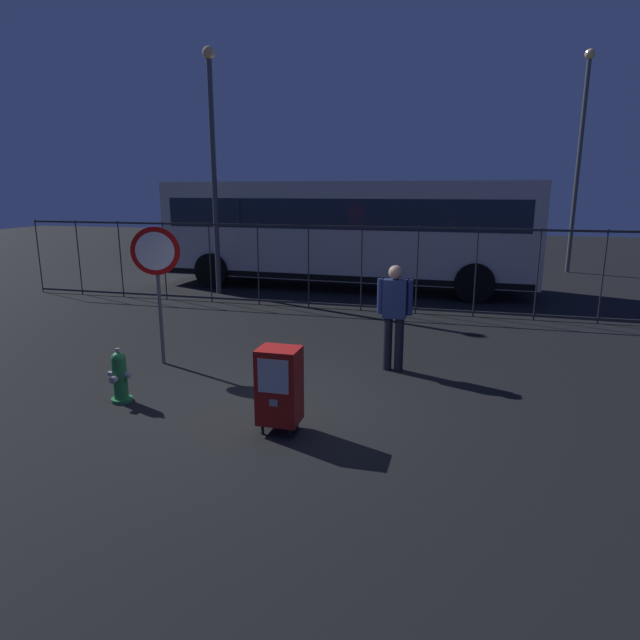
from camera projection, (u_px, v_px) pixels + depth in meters
ground_plane at (275, 404)px, 7.30m from camera, size 60.00×60.00×0.00m
fire_hydrant at (120, 377)px, 7.33m from camera, size 0.33×0.32×0.75m
newspaper_box_primary at (279, 385)px, 6.37m from camera, size 0.48×0.42×1.02m
stop_sign at (157, 267)px, 8.64m from camera, size 0.71×0.31×2.23m
pedestrian at (394, 312)px, 8.48m from camera, size 0.55×0.22×1.67m
fence_barrier at (361, 267)px, 12.77m from camera, size 18.03×0.04×2.00m
bus_near at (346, 228)px, 15.68m from camera, size 10.59×3.11×3.00m
street_light_near_left at (580, 148)px, 17.99m from camera, size 0.32×0.32×7.12m
street_light_near_right at (213, 154)px, 14.26m from camera, size 0.32×0.32×6.28m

